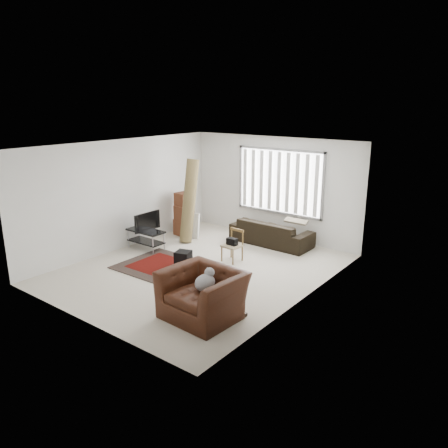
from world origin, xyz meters
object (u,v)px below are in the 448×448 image
object	(u,v)px
tv_stand	(146,235)
sofa	(271,229)
side_chair	(233,244)
armchair	(203,291)
moving_boxes	(184,216)

from	to	relation	value
tv_stand	sofa	bearing A→B (deg)	45.01
side_chair	sofa	bearing A→B (deg)	91.74
side_chair	armchair	world-z (taller)	armchair
moving_boxes	side_chair	distance (m)	2.40
side_chair	moving_boxes	bearing A→B (deg)	163.57
moving_boxes	armchair	size ratio (longest dim) A/B	0.88
sofa	side_chair	xyz separation A→B (m)	(-0.05, -1.61, 0.00)
moving_boxes	sofa	world-z (taller)	moving_boxes
moving_boxes	side_chair	bearing A→B (deg)	-20.03
tv_stand	armchair	bearing A→B (deg)	-28.41
tv_stand	moving_boxes	world-z (taller)	moving_boxes
sofa	armchair	xyz separation A→B (m)	(1.16, -4.11, 0.07)
side_chair	armchair	size ratio (longest dim) A/B	0.56
tv_stand	armchair	xyz separation A→B (m)	(3.41, -1.85, 0.12)
moving_boxes	tv_stand	bearing A→B (deg)	-88.05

